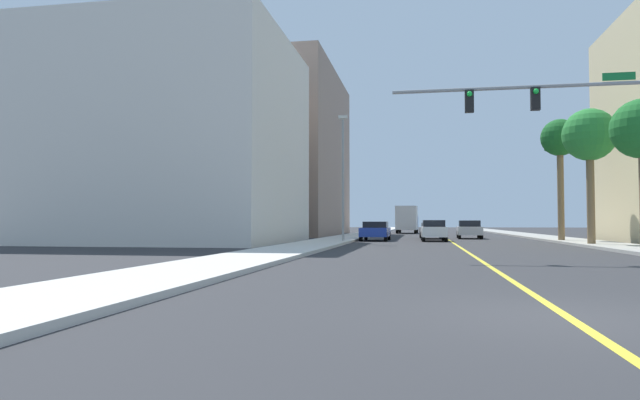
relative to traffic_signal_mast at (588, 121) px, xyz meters
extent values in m
plane|color=#2D2D30|center=(-3.89, 29.19, -4.99)|extent=(192.00, 192.00, 0.00)
cube|color=beige|center=(-11.99, 29.19, -4.92)|extent=(3.12, 168.00, 0.15)
cube|color=#9E9B93|center=(4.22, 29.19, -4.92)|extent=(3.12, 168.00, 0.15)
cube|color=yellow|center=(-3.89, 29.19, -4.99)|extent=(0.16, 144.00, 0.01)
cube|color=silver|center=(-22.74, 14.06, 1.81)|extent=(16.29, 15.10, 13.60)
cube|color=gray|center=(-23.27, 36.37, 3.56)|extent=(17.35, 21.43, 17.10)
cylinder|color=gray|center=(-1.97, 0.00, 1.32)|extent=(10.04, 0.14, 0.14)
cube|color=black|center=(-1.80, 0.00, 0.87)|extent=(0.32, 0.24, 0.84)
sphere|color=green|center=(-1.80, -0.14, 1.12)|extent=(0.20, 0.20, 0.20)
cube|color=black|center=(-4.14, 0.00, 0.87)|extent=(0.32, 0.24, 0.84)
sphere|color=green|center=(-4.14, -0.14, 1.12)|extent=(0.20, 0.20, 0.20)
cube|color=#147233|center=(1.05, 0.00, 1.57)|extent=(1.10, 0.04, 0.28)
cylinder|color=gray|center=(-10.93, 14.65, -0.88)|extent=(0.16, 0.16, 7.92)
cube|color=beige|center=(-10.93, 14.65, 3.23)|extent=(0.56, 0.28, 0.20)
cone|color=#1E6B28|center=(3.80, 6.59, 0.36)|extent=(1.10, 0.49, 1.31)
cone|color=#1E6B28|center=(3.05, 5.80, 0.36)|extent=(0.46, 1.44, 1.18)
cylinder|color=brown|center=(3.44, 12.18, -1.78)|extent=(0.43, 0.43, 6.13)
sphere|color=#287F33|center=(3.44, 12.18, 1.29)|extent=(2.94, 2.94, 2.94)
cone|color=#287F33|center=(4.31, 12.04, 1.09)|extent=(0.61, 1.44, 1.48)
cone|color=#287F33|center=(3.84, 12.97, 1.09)|extent=(1.52, 1.04, 1.64)
cone|color=#287F33|center=(3.03, 12.96, 1.09)|extent=(1.16, 0.83, 1.55)
cone|color=#287F33|center=(2.57, 12.32, 1.09)|extent=(0.60, 1.33, 1.56)
cone|color=#287F33|center=(3.01, 11.41, 1.09)|extent=(1.25, 0.91, 1.48)
cone|color=#287F33|center=(3.93, 11.44, 1.09)|extent=(1.31, 1.07, 1.30)
cylinder|color=brown|center=(3.35, 18.57, -1.38)|extent=(0.43, 0.43, 6.93)
sphere|color=#195B23|center=(3.35, 18.57, 2.09)|extent=(2.49, 2.49, 2.49)
cone|color=#195B23|center=(4.09, 18.51, 1.89)|extent=(0.53, 1.28, 1.28)
cone|color=#195B23|center=(3.80, 19.17, 1.89)|extent=(1.02, 0.88, 1.39)
cone|color=#195B23|center=(3.09, 19.28, 1.89)|extent=(1.15, 0.72, 1.32)
cone|color=#195B23|center=(2.61, 18.69, 1.89)|extent=(0.58, 1.27, 1.42)
cone|color=#195B23|center=(2.88, 17.99, 1.89)|extent=(0.98, 0.86, 1.27)
cone|color=#195B23|center=(3.71, 17.92, 1.89)|extent=(1.09, 0.81, 1.37)
cube|color=#1E389E|center=(-9.21, 19.34, -4.36)|extent=(1.97, 4.47, 0.63)
cube|color=black|center=(-9.21, 19.56, -3.82)|extent=(1.72, 2.07, 0.44)
cylinder|color=black|center=(-8.36, 17.66, -4.67)|extent=(0.23, 0.64, 0.64)
cylinder|color=black|center=(-10.09, 17.68, -4.67)|extent=(0.23, 0.64, 0.64)
cylinder|color=black|center=(-8.33, 21.01, -4.67)|extent=(0.23, 0.64, 0.64)
cylinder|color=black|center=(-10.06, 21.03, -4.67)|extent=(0.23, 0.64, 0.64)
cube|color=#BCBCC1|center=(-2.06, 25.89, -4.34)|extent=(2.01, 4.37, 0.66)
cube|color=black|center=(-2.06, 25.85, -3.76)|extent=(1.72, 1.93, 0.50)
cylinder|color=black|center=(-2.86, 27.52, -4.67)|extent=(0.24, 0.65, 0.64)
cylinder|color=black|center=(-1.17, 27.47, -4.67)|extent=(0.24, 0.65, 0.64)
cylinder|color=black|center=(-2.95, 24.30, -4.67)|extent=(0.24, 0.65, 0.64)
cylinder|color=black|center=(-1.26, 24.26, -4.67)|extent=(0.24, 0.65, 0.64)
cube|color=black|center=(-5.09, 24.89, -4.39)|extent=(1.98, 4.30, 0.57)
cube|color=black|center=(-5.09, 24.84, -3.91)|extent=(1.66, 1.87, 0.40)
cylinder|color=black|center=(-5.96, 26.41, -4.67)|extent=(0.25, 0.65, 0.64)
cylinder|color=black|center=(-4.36, 26.48, -4.67)|extent=(0.25, 0.65, 0.64)
cylinder|color=black|center=(-5.82, 23.30, -4.67)|extent=(0.25, 0.65, 0.64)
cylinder|color=black|center=(-4.22, 23.37, -4.67)|extent=(0.25, 0.65, 0.64)
cube|color=white|center=(-5.06, 19.26, -4.32)|extent=(1.81, 4.04, 0.70)
cube|color=black|center=(-5.06, 19.20, -3.74)|extent=(1.55, 1.90, 0.47)
cylinder|color=black|center=(-5.85, 20.69, -4.67)|extent=(0.24, 0.65, 0.64)
cylinder|color=black|center=(-4.34, 20.72, -4.67)|extent=(0.24, 0.65, 0.64)
cylinder|color=black|center=(-5.78, 17.79, -4.67)|extent=(0.24, 0.65, 0.64)
cylinder|color=black|center=(-4.27, 17.83, -4.67)|extent=(0.24, 0.65, 0.64)
cube|color=#194799|center=(-7.51, 49.52, -3.74)|extent=(2.46, 2.06, 1.60)
cube|color=silver|center=(-7.61, 45.96, -3.15)|extent=(2.55, 5.19, 2.78)
cylinder|color=black|center=(-8.56, 49.55, -4.54)|extent=(0.31, 0.91, 0.90)
cylinder|color=black|center=(-6.46, 49.49, -4.54)|extent=(0.31, 0.91, 0.90)
cylinder|color=black|center=(-8.70, 44.72, -4.54)|extent=(0.31, 0.91, 0.90)
cylinder|color=black|center=(-6.60, 44.65, -4.54)|extent=(0.31, 0.91, 0.90)
camera|label=1|loc=(-5.95, -21.34, -3.63)|focal=31.41mm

